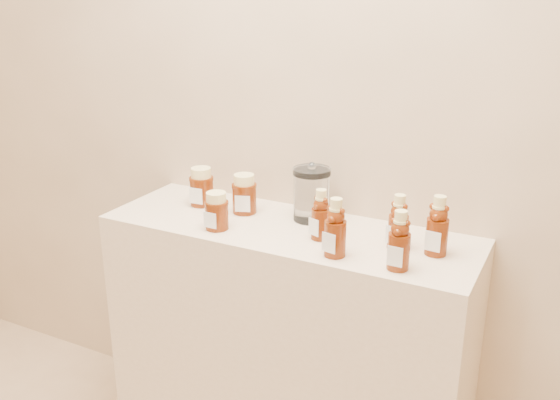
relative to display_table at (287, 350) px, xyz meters
The scene contains 11 objects.
wall_back 0.92m from the display_table, 90.00° to the left, with size 3.50×0.02×2.70m, color tan.
display_table is the anchor object (origin of this frame).
bear_bottle_back_left 0.55m from the display_table, 14.74° to the right, with size 0.06×0.06×0.18m, color #551B06, non-canonical shape.
bear_bottle_back_mid 0.65m from the display_table, ahead, with size 0.06×0.06×0.18m, color #551B06, non-canonical shape.
bear_bottle_back_right 0.72m from the display_table, ahead, with size 0.07×0.07×0.20m, color #551B06, non-canonical shape.
bear_bottle_front_left 0.60m from the display_table, 30.89° to the right, with size 0.07×0.07×0.19m, color #551B06, non-canonical shape.
bear_bottle_front_right 0.69m from the display_table, 17.88° to the right, with size 0.06×0.06×0.19m, color #551B06, non-canonical shape.
honey_jar_left 0.63m from the display_table, behind, with size 0.08×0.08×0.13m, color #551B06, non-canonical shape.
honey_jar_back 0.55m from the display_table, 163.66° to the left, with size 0.08×0.08×0.13m, color #551B06, non-canonical shape.
honey_jar_front 0.56m from the display_table, 150.70° to the right, with size 0.08×0.08×0.12m, color #551B06, non-canonical shape.
glass_canister 0.55m from the display_table, 70.08° to the left, with size 0.12×0.12×0.19m, color white, non-canonical shape.
Camera 1 is at (0.81, -0.08, 1.64)m, focal length 40.00 mm.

